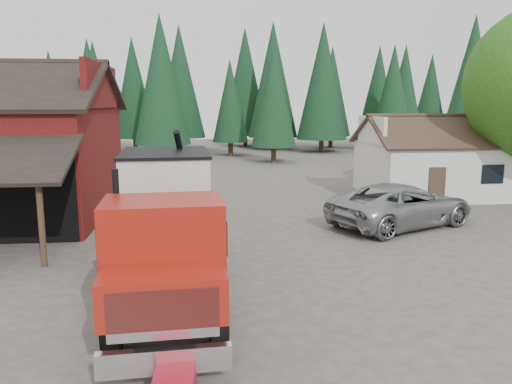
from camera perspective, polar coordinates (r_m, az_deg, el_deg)
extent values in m
plane|color=#4D453C|center=(14.97, -4.06, -10.28)|extent=(120.00, 120.00, 0.00)
cube|color=maroon|center=(24.45, -17.31, 11.52)|extent=(0.25, 7.00, 2.00)
cylinder|color=#382619|center=(17.32, -23.31, -3.43)|extent=(0.20, 0.20, 2.80)
cube|color=silver|center=(30.44, 20.04, 2.50)|extent=(8.00, 6.00, 3.00)
cube|color=#38281E|center=(28.92, 21.63, 6.51)|extent=(8.60, 3.42, 1.80)
cube|color=#38281E|center=(31.60, 19.08, 6.91)|extent=(8.60, 3.42, 1.80)
cube|color=silver|center=(28.69, 13.09, 6.93)|extent=(0.20, 4.20, 1.50)
cube|color=silver|center=(32.24, 26.71, 6.45)|extent=(0.20, 4.20, 1.50)
cube|color=#38281E|center=(27.17, 19.95, 0.59)|extent=(0.90, 0.06, 2.00)
cube|color=black|center=(28.55, 25.43, 1.86)|extent=(1.20, 0.06, 1.00)
sphere|color=#1D5413|center=(29.71, 27.25, 8.60)|extent=(4.40, 4.40, 4.40)
cylinder|color=#382619|center=(44.72, 2.01, 4.44)|extent=(0.44, 0.44, 1.60)
cone|color=black|center=(44.51, 2.05, 10.99)|extent=(3.96, 3.96, 9.00)
cylinder|color=#382619|center=(46.14, 22.90, 3.83)|extent=(0.44, 0.44, 1.60)
cone|color=black|center=(45.96, 23.43, 11.40)|extent=(4.84, 4.84, 11.00)
cylinder|color=#382619|center=(48.35, -10.54, 4.70)|extent=(0.44, 0.44, 1.60)
cone|color=black|center=(48.20, -10.80, 12.53)|extent=(5.28, 5.28, 12.00)
cylinder|color=black|center=(11.28, -16.14, -14.48)|extent=(0.43, 1.19, 1.17)
cylinder|color=black|center=(11.23, -4.35, -14.22)|extent=(0.43, 1.19, 1.17)
cylinder|color=black|center=(16.06, -14.03, -6.92)|extent=(0.43, 1.19, 1.17)
cylinder|color=black|center=(16.02, -5.97, -6.71)|extent=(0.43, 1.19, 1.17)
cylinder|color=black|center=(17.49, -13.65, -5.50)|extent=(0.43, 1.19, 1.17)
cylinder|color=black|center=(17.46, -6.27, -5.31)|extent=(0.43, 1.19, 1.17)
cube|color=black|center=(14.25, -10.12, -7.18)|extent=(1.64, 9.22, 0.43)
cube|color=silver|center=(9.72, -10.40, -18.46)|extent=(2.46, 0.32, 0.48)
cube|color=silver|center=(9.44, -10.55, -13.59)|extent=(2.03, 0.21, 0.96)
cube|color=maroon|center=(9.97, -10.51, -11.27)|extent=(2.47, 1.51, 0.91)
cube|color=maroon|center=(11.10, -10.48, -5.85)|extent=(2.65, 1.94, 1.97)
cube|color=black|center=(10.19, -10.62, -5.43)|extent=(2.24, 0.20, 0.96)
cylinder|color=black|center=(11.97, -15.61, -2.00)|extent=(0.16, 0.16, 1.92)
cube|color=black|center=(12.14, -10.39, -4.72)|extent=(2.62, 0.26, 1.71)
cube|color=black|center=(15.61, -10.09, -4.55)|extent=(3.03, 6.32, 0.17)
cube|color=silver|center=(15.29, -10.27, 1.19)|extent=(2.63, 3.64, 1.71)
cone|color=silver|center=(15.48, -10.15, -2.71)|extent=(2.46, 2.46, 0.75)
cube|color=black|center=(15.18, -10.38, 4.45)|extent=(2.74, 3.75, 0.09)
cylinder|color=black|center=(16.78, -8.01, 1.67)|extent=(0.68, 2.35, 3.26)
cube|color=maroon|center=(18.05, -12.07, -1.65)|extent=(0.68, 0.88, 0.48)
cylinder|color=silver|center=(12.19, -4.36, -10.57)|extent=(0.65, 1.10, 0.60)
imported|color=#9A9CA1|center=(22.21, 16.31, -1.43)|extent=(7.33, 5.57, 1.85)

